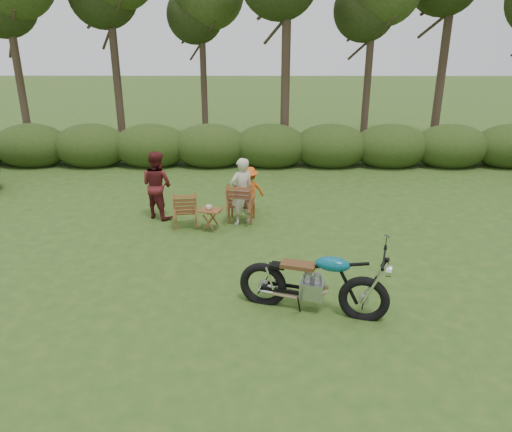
{
  "coord_description": "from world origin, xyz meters",
  "views": [
    {
      "loc": [
        -0.38,
        -7.34,
        4.45
      ],
      "look_at": [
        -0.44,
        1.86,
        0.9
      ],
      "focal_mm": 35.0,
      "sensor_mm": 36.0,
      "label": 1
    }
  ],
  "objects_px": {
    "lawn_chair_right": "(242,221)",
    "adult_b": "(159,217)",
    "adult_a": "(242,224)",
    "child": "(250,213)",
    "cup": "(209,207)",
    "lawn_chair_left": "(186,226)",
    "side_table": "(211,220)",
    "motorcycle": "(311,310)"
  },
  "relations": [
    {
      "from": "cup",
      "to": "child",
      "type": "xyz_separation_m",
      "value": [
        0.9,
        1.12,
        -0.56
      ]
    },
    {
      "from": "lawn_chair_left",
      "to": "cup",
      "type": "bearing_deg",
      "value": 148.18
    },
    {
      "from": "side_table",
      "to": "adult_b",
      "type": "bearing_deg",
      "value": 148.72
    },
    {
      "from": "lawn_chair_right",
      "to": "lawn_chair_left",
      "type": "distance_m",
      "value": 1.34
    },
    {
      "from": "lawn_chair_left",
      "to": "adult_b",
      "type": "bearing_deg",
      "value": -46.65
    },
    {
      "from": "lawn_chair_right",
      "to": "child",
      "type": "bearing_deg",
      "value": -101.51
    },
    {
      "from": "side_table",
      "to": "adult_a",
      "type": "distance_m",
      "value": 0.84
    },
    {
      "from": "child",
      "to": "side_table",
      "type": "bearing_deg",
      "value": 31.28
    },
    {
      "from": "adult_b",
      "to": "motorcycle",
      "type": "bearing_deg",
      "value": 159.81
    },
    {
      "from": "motorcycle",
      "to": "lawn_chair_right",
      "type": "bearing_deg",
      "value": 124.3
    },
    {
      "from": "lawn_chair_right",
      "to": "side_table",
      "type": "relative_size",
      "value": 1.96
    },
    {
      "from": "motorcycle",
      "to": "cup",
      "type": "relative_size",
      "value": 17.27
    },
    {
      "from": "adult_a",
      "to": "adult_b",
      "type": "bearing_deg",
      "value": -41.94
    },
    {
      "from": "side_table",
      "to": "adult_b",
      "type": "relative_size",
      "value": 0.3
    },
    {
      "from": "cup",
      "to": "lawn_chair_left",
      "type": "bearing_deg",
      "value": 156.99
    },
    {
      "from": "side_table",
      "to": "child",
      "type": "xyz_separation_m",
      "value": [
        0.87,
        1.12,
        -0.25
      ]
    },
    {
      "from": "lawn_chair_right",
      "to": "adult_b",
      "type": "distance_m",
      "value": 2.06
    },
    {
      "from": "adult_a",
      "to": "cup",
      "type": "bearing_deg",
      "value": -2.78
    },
    {
      "from": "lawn_chair_right",
      "to": "side_table",
      "type": "distance_m",
      "value": 0.93
    },
    {
      "from": "lawn_chair_right",
      "to": "child",
      "type": "xyz_separation_m",
      "value": [
        0.18,
        0.54,
        0.0
      ]
    },
    {
      "from": "motorcycle",
      "to": "side_table",
      "type": "xyz_separation_m",
      "value": [
        -1.99,
        3.44,
        0.25
      ]
    },
    {
      "from": "lawn_chair_right",
      "to": "cup",
      "type": "height_order",
      "value": "cup"
    },
    {
      "from": "adult_a",
      "to": "child",
      "type": "bearing_deg",
      "value": -132.07
    },
    {
      "from": "motorcycle",
      "to": "child",
      "type": "xyz_separation_m",
      "value": [
        -1.12,
        4.56,
        0.0
      ]
    },
    {
      "from": "lawn_chair_left",
      "to": "adult_a",
      "type": "xyz_separation_m",
      "value": [
        1.32,
        0.13,
        0.0
      ]
    },
    {
      "from": "lawn_chair_right",
      "to": "cup",
      "type": "bearing_deg",
      "value": 45.92
    },
    {
      "from": "motorcycle",
      "to": "cup",
      "type": "distance_m",
      "value": 4.03
    },
    {
      "from": "motorcycle",
      "to": "lawn_chair_left",
      "type": "height_order",
      "value": "motorcycle"
    },
    {
      "from": "cup",
      "to": "child",
      "type": "distance_m",
      "value": 1.54
    },
    {
      "from": "side_table",
      "to": "adult_a",
      "type": "relative_size",
      "value": 0.31
    },
    {
      "from": "adult_b",
      "to": "child",
      "type": "xyz_separation_m",
      "value": [
        2.23,
        0.3,
        0.0
      ]
    },
    {
      "from": "lawn_chair_right",
      "to": "adult_b",
      "type": "relative_size",
      "value": 0.59
    },
    {
      "from": "lawn_chair_left",
      "to": "child",
      "type": "relative_size",
      "value": 0.74
    },
    {
      "from": "side_table",
      "to": "child",
      "type": "bearing_deg",
      "value": 51.98
    },
    {
      "from": "motorcycle",
      "to": "lawn_chair_left",
      "type": "xyz_separation_m",
      "value": [
        -2.6,
        3.69,
        0.0
      ]
    },
    {
      "from": "adult_a",
      "to": "lawn_chair_right",
      "type": "bearing_deg",
      "value": -113.3
    },
    {
      "from": "lawn_chair_left",
      "to": "adult_a",
      "type": "height_order",
      "value": "adult_a"
    },
    {
      "from": "cup",
      "to": "side_table",
      "type": "bearing_deg",
      "value": 2.85
    },
    {
      "from": "lawn_chair_right",
      "to": "adult_a",
      "type": "distance_m",
      "value": 0.2
    },
    {
      "from": "motorcycle",
      "to": "adult_b",
      "type": "relative_size",
      "value": 1.42
    },
    {
      "from": "lawn_chair_left",
      "to": "adult_b",
      "type": "height_order",
      "value": "adult_b"
    },
    {
      "from": "cup",
      "to": "child",
      "type": "height_order",
      "value": "cup"
    }
  ]
}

